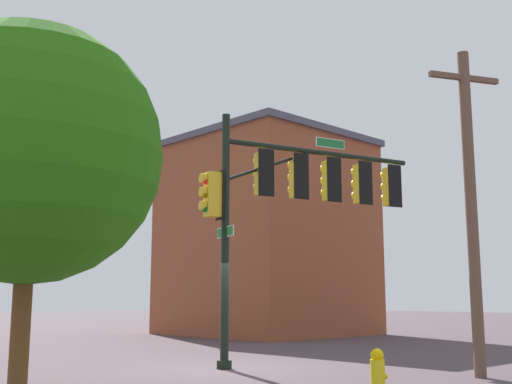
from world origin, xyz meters
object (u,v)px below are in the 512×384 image
at_px(signal_pole_assembly, 298,191).
at_px(brick_building, 267,235).
at_px(tree_near, 31,153).
at_px(utility_pole, 471,201).
at_px(fire_hydrant, 378,374).

distance_m(signal_pole_assembly, brick_building, 13.49).
height_order(signal_pole_assembly, brick_building, brick_building).
xyz_separation_m(tree_near, brick_building, (16.48, 10.89, 0.41)).
distance_m(utility_pole, tree_near, 9.22).
relative_size(tree_near, brick_building, 0.71).
xyz_separation_m(fire_hydrant, brick_building, (12.06, 14.89, 4.17)).
bearing_deg(brick_building, tree_near, -146.56).
bearing_deg(fire_hydrant, brick_building, 50.99).
distance_m(fire_hydrant, tree_near, 7.05).
xyz_separation_m(signal_pole_assembly, tree_near, (-7.63, -0.71, -0.30)).
distance_m(fire_hydrant, brick_building, 19.61).
bearing_deg(signal_pole_assembly, brick_building, 48.99).
height_order(fire_hydrant, tree_near, tree_near).
bearing_deg(fire_hydrant, signal_pole_assembly, 55.73).
distance_m(signal_pole_assembly, fire_hydrant, 6.99).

